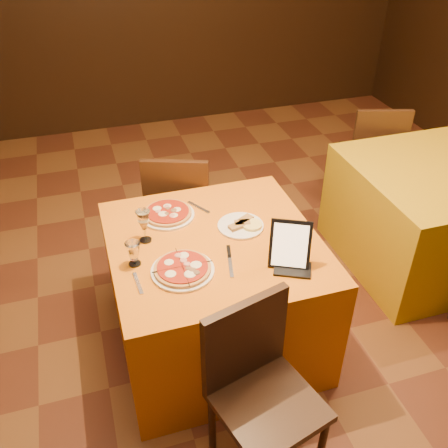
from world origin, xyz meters
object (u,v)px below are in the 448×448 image
object	(u,v)px
side_table	(429,216)
chair_side_far	(369,154)
pizza_near	(183,269)
water_glass	(134,254)
chair_main_far	(181,207)
tablet	(290,244)
pizza_far	(168,214)
wine_glass	(144,226)
chair_main_near	(268,405)
main_table	(215,293)

from	to	relation	value
side_table	chair_side_far	size ratio (longest dim) A/B	1.21
side_table	pizza_near	world-z (taller)	pizza_near
pizza_near	water_glass	bearing A→B (deg)	148.93
chair_main_far	water_glass	xyz separation A→B (m)	(-0.43, -0.89, 0.36)
side_table	pizza_near	xyz separation A→B (m)	(-1.88, -0.51, 0.39)
tablet	side_table	bearing A→B (deg)	50.42
water_glass	pizza_near	bearing A→B (deg)	-31.07
chair_side_far	pizza_far	world-z (taller)	chair_side_far
pizza_far	pizza_near	bearing A→B (deg)	-93.65
chair_main_far	wine_glass	bearing A→B (deg)	84.26
pizza_far	tablet	xyz separation A→B (m)	(0.49, -0.59, 0.10)
chair_main_near	tablet	distance (m)	0.74
main_table	tablet	xyz separation A→B (m)	(0.30, -0.29, 0.49)
pizza_near	pizza_far	distance (m)	0.50
main_table	pizza_near	bearing A→B (deg)	-137.53
pizza_far	chair_side_far	bearing A→B (deg)	24.30
chair_main_near	pizza_far	bearing A→B (deg)	84.04
main_table	side_table	world-z (taller)	same
side_table	chair_main_near	size ratio (longest dim) A/B	1.21
chair_main_far	water_glass	size ratio (longest dim) A/B	7.00
chair_main_near	pizza_far	world-z (taller)	chair_main_near
main_table	side_table	distance (m)	1.69
chair_side_far	main_table	bearing A→B (deg)	50.97
side_table	pizza_near	distance (m)	1.98
chair_side_far	wine_glass	bearing A→B (deg)	43.75
side_table	water_glass	bearing A→B (deg)	-169.76
chair_main_far	tablet	size ratio (longest dim) A/B	3.73
chair_main_near	water_glass	distance (m)	0.94
chair_side_far	pizza_near	size ratio (longest dim) A/B	2.93
main_table	chair_side_far	world-z (taller)	chair_side_far
pizza_near	wine_glass	bearing A→B (deg)	112.79
side_table	chair_main_far	xyz separation A→B (m)	(-1.66, 0.51, 0.08)
pizza_far	chair_main_near	bearing A→B (deg)	-80.67
chair_main_near	water_glass	size ratio (longest dim) A/B	7.00
tablet	pizza_near	bearing A→B (deg)	-163.87
chair_side_far	water_glass	bearing A→B (deg)	46.59
wine_glass	water_glass	bearing A→B (deg)	-115.51
pizza_far	water_glass	xyz separation A→B (m)	(-0.24, -0.37, 0.05)
chair_side_far	water_glass	world-z (taller)	chair_side_far
chair_main_far	tablet	distance (m)	1.22
water_glass	tablet	xyz separation A→B (m)	(0.73, -0.22, 0.06)
side_table	wine_glass	world-z (taller)	wine_glass
pizza_near	chair_side_far	bearing A→B (deg)	35.29
pizza_far	wine_glass	distance (m)	0.26
side_table	chair_main_near	xyz separation A→B (m)	(-1.66, -1.14, 0.08)
chair_main_far	pizza_near	bearing A→B (deg)	98.18
chair_main_near	pizza_near	world-z (taller)	chair_main_near
wine_glass	main_table	bearing A→B (deg)	-17.32
side_table	tablet	world-z (taller)	tablet
chair_main_near	pizza_near	distance (m)	0.74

